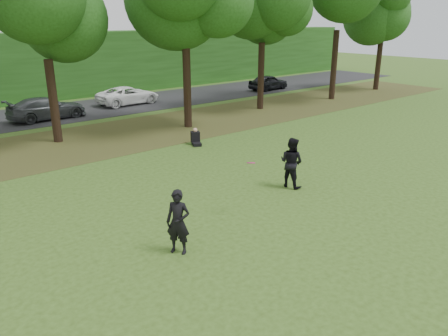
{
  "coord_description": "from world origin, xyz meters",
  "views": [
    {
      "loc": [
        -10.28,
        -8.13,
        5.97
      ],
      "look_at": [
        -1.57,
        2.34,
        1.3
      ],
      "focal_mm": 35.0,
      "sensor_mm": 36.0,
      "label": 1
    }
  ],
  "objects_px": {
    "player_left": "(178,222)",
    "seated_person": "(196,138)",
    "frisbee": "(251,163)",
    "player_right": "(291,162)"
  },
  "relations": [
    {
      "from": "frisbee",
      "to": "seated_person",
      "type": "relative_size",
      "value": 0.35
    },
    {
      "from": "player_left",
      "to": "seated_person",
      "type": "distance_m",
      "value": 10.66
    },
    {
      "from": "player_left",
      "to": "seated_person",
      "type": "bearing_deg",
      "value": 106.31
    },
    {
      "from": "frisbee",
      "to": "seated_person",
      "type": "height_order",
      "value": "frisbee"
    },
    {
      "from": "frisbee",
      "to": "player_left",
      "type": "bearing_deg",
      "value": -169.79
    },
    {
      "from": "player_right",
      "to": "frisbee",
      "type": "distance_m",
      "value": 3.06
    },
    {
      "from": "player_right",
      "to": "seated_person",
      "type": "height_order",
      "value": "player_right"
    },
    {
      "from": "player_right",
      "to": "seated_person",
      "type": "relative_size",
      "value": 2.27
    },
    {
      "from": "player_left",
      "to": "frisbee",
      "type": "bearing_deg",
      "value": 65.18
    },
    {
      "from": "player_left",
      "to": "seated_person",
      "type": "height_order",
      "value": "player_left"
    }
  ]
}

